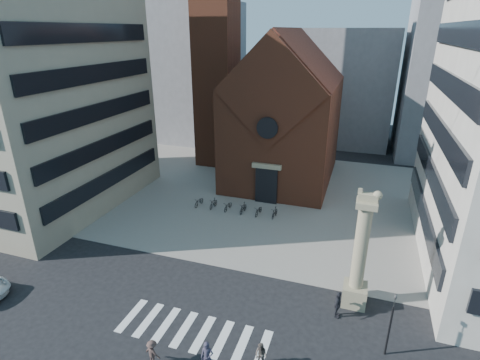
% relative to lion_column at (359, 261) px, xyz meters
% --- Properties ---
extents(ground, '(120.00, 120.00, 0.00)m').
position_rel_lion_column_xyz_m(ground, '(-10.01, -3.00, -3.46)').
color(ground, black).
rests_on(ground, ground).
extents(piazza, '(46.00, 30.00, 0.05)m').
position_rel_lion_column_xyz_m(piazza, '(-10.01, 16.00, -3.43)').
color(piazza, gray).
rests_on(piazza, ground).
extents(zebra_crossing, '(10.20, 3.20, 0.01)m').
position_rel_lion_column_xyz_m(zebra_crossing, '(-9.46, -6.00, -3.45)').
color(zebra_crossing, white).
rests_on(zebra_crossing, ground).
extents(church, '(12.00, 16.65, 18.00)m').
position_rel_lion_column_xyz_m(church, '(-10.01, 22.04, 4.53)').
color(church, brown).
rests_on(church, ground).
extents(campanile, '(5.50, 5.50, 31.20)m').
position_rel_lion_column_xyz_m(campanile, '(-20.01, 25.00, 12.28)').
color(campanile, brown).
rests_on(campanile, ground).
extents(building_left, '(18.00, 20.00, 26.00)m').
position_rel_lion_column_xyz_m(building_left, '(-34.01, 7.00, 9.54)').
color(building_left, gray).
rests_on(building_left, ground).
extents(bg_block_left, '(16.00, 14.00, 22.00)m').
position_rel_lion_column_xyz_m(bg_block_left, '(-30.01, 37.00, 7.54)').
color(bg_block_left, gray).
rests_on(bg_block_left, ground).
extents(bg_block_mid, '(14.00, 12.00, 18.00)m').
position_rel_lion_column_xyz_m(bg_block_mid, '(-4.01, 42.00, 5.54)').
color(bg_block_mid, gray).
rests_on(bg_block_mid, ground).
extents(bg_block_right, '(16.00, 14.00, 24.00)m').
position_rel_lion_column_xyz_m(bg_block_right, '(11.99, 39.00, 8.54)').
color(bg_block_right, gray).
rests_on(bg_block_right, ground).
extents(lion_column, '(1.63, 1.60, 8.68)m').
position_rel_lion_column_xyz_m(lion_column, '(0.00, 0.00, 0.00)').
color(lion_column, tan).
rests_on(lion_column, ground).
extents(traffic_light, '(0.13, 0.16, 4.30)m').
position_rel_lion_column_xyz_m(traffic_light, '(1.99, -4.00, -1.17)').
color(traffic_light, black).
rests_on(traffic_light, ground).
extents(pedestrian_0, '(0.80, 0.62, 1.95)m').
position_rel_lion_column_xyz_m(pedestrian_0, '(-7.47, -8.37, -2.48)').
color(pedestrian_0, '#2F2C3D').
rests_on(pedestrian_0, ground).
extents(pedestrian_1, '(0.91, 0.82, 1.55)m').
position_rel_lion_column_xyz_m(pedestrian_1, '(-4.73, -7.10, -2.68)').
color(pedestrian_1, '#514740').
rests_on(pedestrian_1, ground).
extents(pedestrian_2, '(0.57, 1.17, 1.93)m').
position_rel_lion_column_xyz_m(pedestrian_2, '(-1.01, -1.72, -2.49)').
color(pedestrian_2, '#222329').
rests_on(pedestrian_2, ground).
extents(pedestrian_3, '(1.12, 0.78, 1.58)m').
position_rel_lion_column_xyz_m(pedestrian_3, '(-10.61, -8.89, -2.67)').
color(pedestrian_3, '#44312D').
rests_on(pedestrian_3, ground).
extents(scooter_0, '(0.77, 1.83, 0.94)m').
position_rel_lion_column_xyz_m(scooter_0, '(-16.65, 10.77, -2.94)').
color(scooter_0, black).
rests_on(scooter_0, piazza).
extents(scooter_1, '(0.63, 1.77, 1.04)m').
position_rel_lion_column_xyz_m(scooter_1, '(-14.98, 10.77, -2.89)').
color(scooter_1, black).
rests_on(scooter_1, piazza).
extents(scooter_2, '(0.77, 1.83, 0.94)m').
position_rel_lion_column_xyz_m(scooter_2, '(-13.30, 10.77, -2.94)').
color(scooter_2, black).
rests_on(scooter_2, piazza).
extents(scooter_3, '(0.63, 1.77, 1.04)m').
position_rel_lion_column_xyz_m(scooter_3, '(-11.63, 10.77, -2.89)').
color(scooter_3, black).
rests_on(scooter_3, piazza).
extents(scooter_4, '(0.77, 1.83, 0.94)m').
position_rel_lion_column_xyz_m(scooter_4, '(-9.95, 10.77, -2.94)').
color(scooter_4, black).
rests_on(scooter_4, piazza).
extents(scooter_5, '(0.63, 1.77, 1.04)m').
position_rel_lion_column_xyz_m(scooter_5, '(-8.27, 10.77, -2.89)').
color(scooter_5, black).
rests_on(scooter_5, piazza).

